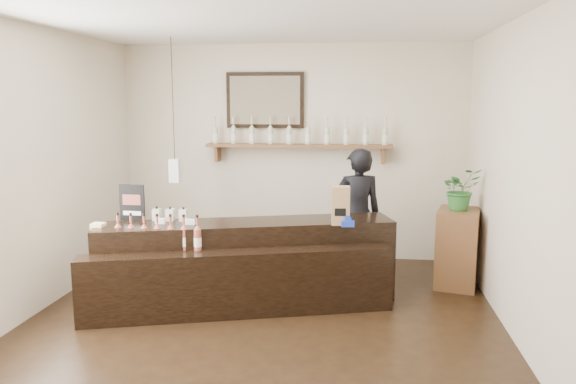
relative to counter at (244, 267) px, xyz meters
The scene contains 10 objects.
ground 0.76m from the counter, 65.83° to the right, with size 5.00×5.00×0.00m, color black.
room_shell 1.45m from the counter, 65.83° to the right, with size 5.00×5.00×5.00m.
back_wall_decor 2.25m from the counter, 86.65° to the left, with size 2.66×0.96×1.69m.
counter is the anchor object (origin of this frame).
promo_sign 1.33m from the counter, behind, with size 0.27×0.03×0.38m.
paper_bag 1.17m from the counter, ahead, with size 0.19×0.15×0.39m.
tape_dispenser 1.15m from the counter, ahead, with size 0.13×0.06×0.11m.
side_cabinet 2.44m from the counter, 21.83° to the left, with size 0.57×0.69×0.87m.
potted_plant 2.54m from the counter, 21.83° to the left, with size 0.42×0.37×0.47m, color #2C6E2E.
shopkeeper 1.56m from the counter, 40.31° to the left, with size 0.64×0.42×1.75m, color black.
Camera 1 is at (0.88, -4.83, 2.08)m, focal length 35.00 mm.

